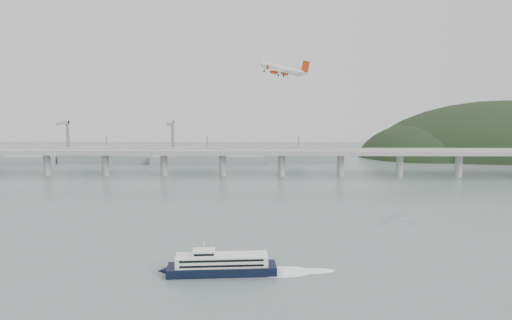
{
  "coord_description": "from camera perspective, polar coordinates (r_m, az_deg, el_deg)",
  "views": [
    {
      "loc": [
        3.1,
        -217.55,
        77.8
      ],
      "look_at": [
        0.0,
        55.0,
        36.0
      ],
      "focal_mm": 35.0,
      "sensor_mm": 36.0,
      "label": 1
    }
  ],
  "objects": [
    {
      "name": "ground",
      "position": [
        231.06,
        -0.16,
        -10.96
      ],
      "size": [
        900.0,
        900.0,
        0.0
      ],
      "primitive_type": "plane",
      "color": "slate",
      "rests_on": "ground"
    },
    {
      "name": "ferry",
      "position": [
        210.86,
        -3.93,
        -11.85
      ],
      "size": [
        74.11,
        16.59,
        13.97
      ],
      "rotation": [
        0.0,
        0.0,
        0.08
      ],
      "color": "black",
      "rests_on": "ground"
    },
    {
      "name": "distant_fleet",
      "position": [
        513.0,
        -17.35,
        0.3
      ],
      "size": [
        453.0,
        60.9,
        40.0
      ],
      "color": "gray",
      "rests_on": "ground"
    },
    {
      "name": "airliner",
      "position": [
        318.42,
        3.01,
        10.31
      ],
      "size": [
        34.25,
        32.27,
        11.59
      ],
      "rotation": [
        0.05,
        -0.21,
        2.47
      ],
      "color": "silver",
      "rests_on": "ground"
    },
    {
      "name": "bridge",
      "position": [
        421.88,
        0.07,
        0.52
      ],
      "size": [
        800.0,
        22.0,
        23.9
      ],
      "color": "gray",
      "rests_on": "ground"
    }
  ]
}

